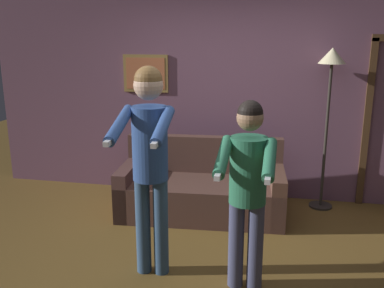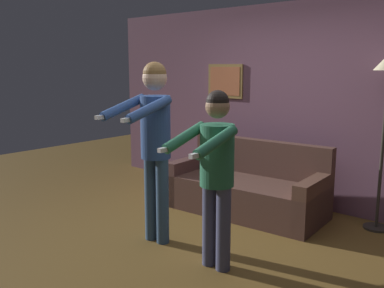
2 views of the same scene
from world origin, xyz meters
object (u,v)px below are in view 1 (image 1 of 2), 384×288
at_px(person_standing_left, 149,151).
at_px(person_standing_right, 248,181).
at_px(torchiere_lamp, 331,78).
at_px(couch, 202,191).

xyz_separation_m(person_standing_left, person_standing_right, (0.83, -0.07, -0.18)).
bearing_deg(person_standing_right, torchiere_lamp, 67.60).
xyz_separation_m(torchiere_lamp, person_standing_right, (-0.80, -1.93, -0.64)).
distance_m(person_standing_left, person_standing_right, 0.85).
height_order(torchiere_lamp, person_standing_left, torchiere_lamp).
bearing_deg(torchiere_lamp, couch, -161.63).
height_order(person_standing_left, person_standing_right, person_standing_left).
xyz_separation_m(couch, torchiere_lamp, (1.42, 0.47, 1.31)).
relative_size(couch, torchiere_lamp, 1.01).
distance_m(couch, torchiere_lamp, 1.99).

